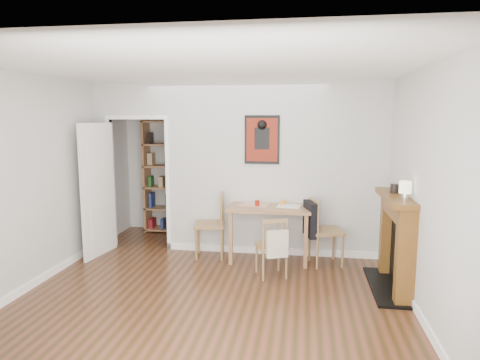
% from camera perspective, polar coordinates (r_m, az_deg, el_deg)
% --- Properties ---
extents(ground, '(5.20, 5.20, 0.00)m').
position_cam_1_polar(ground, '(5.50, -2.90, -13.86)').
color(ground, '#5B2F1D').
rests_on(ground, ground).
extents(room_shell, '(5.20, 5.20, 5.20)m').
position_cam_1_polar(room_shell, '(6.45, 0.27, 1.39)').
color(room_shell, '#BCBDBA').
rests_on(room_shell, ground).
extents(dining_table, '(1.18, 0.75, 0.80)m').
position_cam_1_polar(dining_table, '(6.26, 4.00, -4.33)').
color(dining_table, '#976C46').
rests_on(dining_table, ground).
extents(chair_left, '(0.55, 0.55, 0.96)m').
position_cam_1_polar(chair_left, '(6.44, -4.08, -6.03)').
color(chair_left, olive).
rests_on(chair_left, ground).
extents(chair_right, '(0.64, 0.59, 0.94)m').
position_cam_1_polar(chair_right, '(6.21, 11.22, -6.65)').
color(chair_right, olive).
rests_on(chair_right, ground).
extents(chair_front, '(0.53, 0.55, 0.81)m').
position_cam_1_polar(chair_front, '(5.68, 4.24, -8.77)').
color(chair_front, olive).
rests_on(chair_front, ground).
extents(bookshelf, '(0.86, 0.35, 2.05)m').
position_cam_1_polar(bookshelf, '(7.85, -9.54, 0.41)').
color(bookshelf, '#976C46').
rests_on(bookshelf, ground).
extents(fireplace, '(0.45, 1.25, 1.16)m').
position_cam_1_polar(fireplace, '(5.55, 20.20, -7.44)').
color(fireplace, brown).
rests_on(fireplace, ground).
extents(red_glass, '(0.07, 0.07, 0.09)m').
position_cam_1_polar(red_glass, '(6.20, 2.31, -3.10)').
color(red_glass, maroon).
rests_on(red_glass, dining_table).
extents(orange_fruit, '(0.07, 0.07, 0.07)m').
position_cam_1_polar(orange_fruit, '(6.31, 5.81, -3.00)').
color(orange_fruit, orange).
rests_on(orange_fruit, dining_table).
extents(placemat, '(0.47, 0.39, 0.00)m').
position_cam_1_polar(placemat, '(6.31, 1.91, -3.28)').
color(placemat, beige).
rests_on(placemat, dining_table).
extents(notebook, '(0.35, 0.27, 0.02)m').
position_cam_1_polar(notebook, '(6.21, 6.56, -3.47)').
color(notebook, silver).
rests_on(notebook, dining_table).
extents(mantel_lamp, '(0.14, 0.14, 0.22)m').
position_cam_1_polar(mantel_lamp, '(5.12, 21.18, -1.03)').
color(mantel_lamp, silver).
rests_on(mantel_lamp, fireplace).
extents(ceramic_jar_a, '(0.09, 0.09, 0.11)m').
position_cam_1_polar(ceramic_jar_a, '(5.57, 19.86, -1.06)').
color(ceramic_jar_a, black).
rests_on(ceramic_jar_a, fireplace).
extents(ceramic_jar_b, '(0.07, 0.07, 0.09)m').
position_cam_1_polar(ceramic_jar_b, '(5.69, 20.16, -1.00)').
color(ceramic_jar_b, black).
rests_on(ceramic_jar_b, fireplace).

